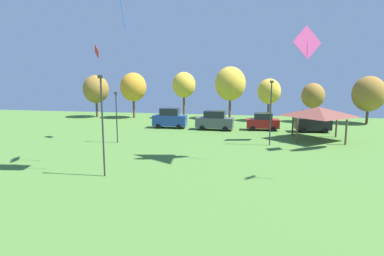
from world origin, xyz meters
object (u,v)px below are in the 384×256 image
at_px(light_post_1, 271,109).
at_px(treeline_tree_1, 133,87).
at_px(light_post_0, 117,114).
at_px(treeline_tree_3, 230,84).
at_px(parked_car_second_from_left, 215,121).
at_px(treeline_tree_6, 369,94).
at_px(kite_flying_4, 97,51).
at_px(park_pavilion, 319,112).
at_px(kite_flying_7, 307,42).
at_px(treeline_tree_4, 269,92).
at_px(treeline_tree_2, 184,85).
at_px(parked_car_third_from_left, 263,122).
at_px(treeline_tree_5, 313,96).
at_px(light_post_2, 102,121).
at_px(parked_car_rightmost_in_row, 313,122).
at_px(parked_car_leftmost, 170,118).
at_px(treeline_tree_0, 96,89).

bearing_deg(light_post_1, treeline_tree_1, 139.78).
distance_m(light_post_0, treeline_tree_3, 23.22).
distance_m(parked_car_second_from_left, treeline_tree_1, 17.35).
bearing_deg(treeline_tree_1, treeline_tree_6, -0.04).
xyz_separation_m(light_post_1, treeline_tree_6, (14.13, 17.49, 0.62)).
xyz_separation_m(kite_flying_4, park_pavilion, (23.43, 3.63, -6.39)).
relative_size(kite_flying_7, parked_car_second_from_left, 0.70).
relative_size(treeline_tree_3, treeline_tree_4, 1.28).
bearing_deg(treeline_tree_2, parked_car_third_from_left, -37.50).
relative_size(light_post_0, treeline_tree_5, 0.92).
distance_m(parked_car_second_from_left, treeline_tree_3, 11.84).
bearing_deg(treeline_tree_5, kite_flying_4, -144.70).
distance_m(kite_flying_4, light_post_2, 15.37).
bearing_deg(treeline_tree_4, light_post_0, -129.54).
distance_m(kite_flying_7, parked_car_rightmost_in_row, 11.27).
bearing_deg(parked_car_rightmost_in_row, kite_flying_4, -166.79).
height_order(parked_car_leftmost, parked_car_third_from_left, parked_car_leftmost).
bearing_deg(light_post_1, parked_car_rightmost_in_row, 58.52).
distance_m(kite_flying_7, light_post_1, 7.81).
bearing_deg(parked_car_leftmost, parked_car_second_from_left, -6.49).
bearing_deg(light_post_1, kite_flying_7, 34.71).
bearing_deg(kite_flying_7, treeline_tree_3, 117.91).
bearing_deg(treeline_tree_0, treeline_tree_4, 1.07).
height_order(light_post_0, treeline_tree_0, treeline_tree_0).
bearing_deg(parked_car_third_from_left, parked_car_leftmost, -179.78).
xyz_separation_m(treeline_tree_0, treeline_tree_4, (27.41, 0.51, -0.12)).
bearing_deg(treeline_tree_0, parked_car_third_from_left, -17.07).
bearing_deg(treeline_tree_5, park_pavilion, -96.16).
distance_m(parked_car_leftmost, park_pavilion, 18.46).
bearing_deg(light_post_0, light_post_1, 5.71).
relative_size(kite_flying_4, park_pavilion, 0.25).
xyz_separation_m(parked_car_leftmost, treeline_tree_1, (-8.18, 8.80, 3.64)).
height_order(parked_car_second_from_left, light_post_2, light_post_2).
xyz_separation_m(parked_car_leftmost, light_post_2, (0.70, -21.39, 2.67)).
xyz_separation_m(parked_car_third_from_left, treeline_tree_0, (-26.46, 8.12, 3.46)).
distance_m(light_post_2, treeline_tree_4, 32.85).
bearing_deg(treeline_tree_1, park_pavilion, -27.97).
relative_size(treeline_tree_2, treeline_tree_6, 1.08).
xyz_separation_m(treeline_tree_5, treeline_tree_6, (7.45, -0.31, 0.38)).
height_order(treeline_tree_1, treeline_tree_3, treeline_tree_3).
height_order(kite_flying_4, treeline_tree_5, kite_flying_4).
xyz_separation_m(kite_flying_4, kite_flying_7, (21.70, 2.24, 0.77)).
xyz_separation_m(kite_flying_4, treeline_tree_4, (18.69, 17.65, -5.04)).
height_order(kite_flying_4, treeline_tree_1, kite_flying_4).
bearing_deg(treeline_tree_2, light_post_0, -98.10).
xyz_separation_m(parked_car_third_from_left, treeline_tree_5, (7.21, 8.65, 2.79)).
distance_m(kite_flying_4, treeline_tree_0, 19.85).
xyz_separation_m(parked_car_rightmost_in_row, treeline_tree_6, (8.65, 8.54, 2.96)).
bearing_deg(parked_car_third_from_left, treeline_tree_6, 27.69).
xyz_separation_m(park_pavilion, light_post_1, (-5.17, -3.77, 0.56)).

